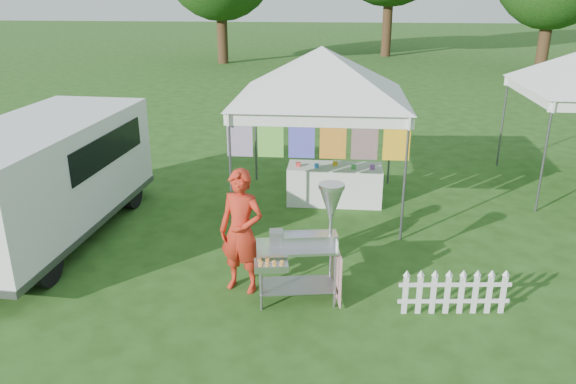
# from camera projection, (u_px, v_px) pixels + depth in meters

# --- Properties ---
(ground) EXTENTS (120.00, 120.00, 0.00)m
(ground) POSITION_uv_depth(u_px,v_px,m) (309.00, 301.00, 7.57)
(ground) COLOR #214513
(ground) RESTS_ON ground
(canopy_main) EXTENTS (4.24, 4.24, 3.45)m
(canopy_main) POSITION_uv_depth(u_px,v_px,m) (322.00, 47.00, 9.80)
(canopy_main) COLOR #59595E
(canopy_main) RESTS_ON ground
(donut_cart) EXTENTS (1.19, 0.97, 1.64)m
(donut_cart) POSITION_uv_depth(u_px,v_px,m) (310.00, 235.00, 7.27)
(donut_cart) COLOR gray
(donut_cart) RESTS_ON ground
(vendor) EXTENTS (0.73, 0.58, 1.74)m
(vendor) POSITION_uv_depth(u_px,v_px,m) (241.00, 232.00, 7.58)
(vendor) COLOR red
(vendor) RESTS_ON ground
(cargo_van) EXTENTS (2.13, 4.79, 1.95)m
(cargo_van) POSITION_uv_depth(u_px,v_px,m) (46.00, 176.00, 9.22)
(cargo_van) COLOR white
(cargo_van) RESTS_ON ground
(picket_fence) EXTENTS (1.44, 0.17, 0.56)m
(picket_fence) POSITION_uv_depth(u_px,v_px,m) (454.00, 294.00, 7.18)
(picket_fence) COLOR white
(picket_fence) RESTS_ON ground
(display_table) EXTENTS (1.80, 0.70, 0.75)m
(display_table) POSITION_uv_depth(u_px,v_px,m) (334.00, 184.00, 10.86)
(display_table) COLOR white
(display_table) RESTS_ON ground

